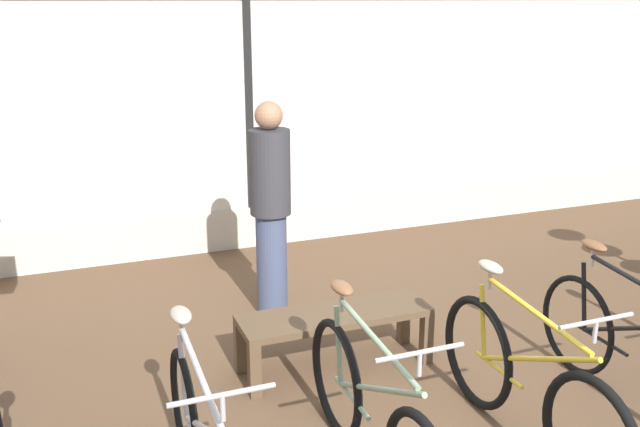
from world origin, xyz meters
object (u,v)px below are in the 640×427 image
Objects in this scene: display_bench at (335,322)px; customer_near_rack at (271,205)px; bicycle_center_left at (372,417)px; bicycle_right at (632,352)px; bicycle_center_right at (526,387)px.

display_bench is 1.26m from customer_near_rack.
bicycle_center_left is 1.90m from bicycle_right.
bicycle_right is 2.00m from display_bench.
customer_near_rack is (-1.73, 2.29, 0.56)m from bicycle_right.
bicycle_center_left reaches higher than bicycle_right.
display_bench is (-0.69, 1.31, -0.05)m from bicycle_center_right.
customer_near_rack is at bearing 127.17° from bicycle_right.
bicycle_right reaches higher than display_bench.
display_bench is at bearing 143.30° from bicycle_right.
display_bench is (0.30, 1.26, -0.04)m from bicycle_center_left.
bicycle_center_left is 0.99m from bicycle_center_right.
bicycle_right is at bearing -36.70° from display_bench.
bicycle_right is (1.90, 0.07, 0.00)m from bicycle_center_left.
bicycle_center_left reaches higher than display_bench.
bicycle_right is 1.29× the size of display_bench.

